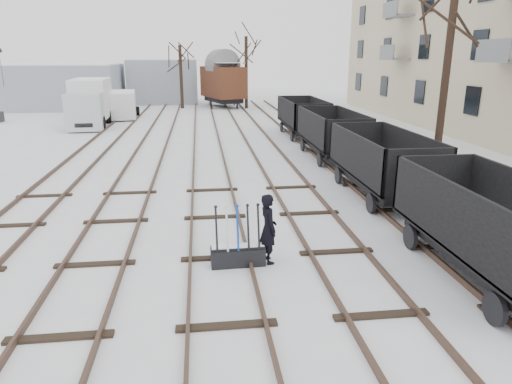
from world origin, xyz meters
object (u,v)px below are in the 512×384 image
worker (268,229)px  lorry (90,102)px  box_van_wagon (223,81)px  ground_frame (238,254)px  freight_wagon_a (491,242)px  panel_van (122,104)px

worker → lorry: 25.63m
worker → lorry: (-9.24, 23.89, 0.81)m
box_van_wagon → ground_frame: bearing=-112.1°
freight_wagon_a → lorry: lorry is taller
lorry → panel_van: size_ratio=1.46×
freight_wagon_a → lorry: (-14.06, 25.33, 0.81)m
lorry → box_van_wagon: bearing=44.4°
box_van_wagon → lorry: bearing=-151.3°
box_van_wagon → worker: bearing=-110.9°
box_van_wagon → lorry: 15.12m
worker → box_van_wagon: box_van_wagon is taller
lorry → panel_van: bearing=64.4°
lorry → worker: bearing=-72.7°
worker → lorry: size_ratio=0.24×
worker → box_van_wagon: size_ratio=0.28×
ground_frame → worker: 0.96m
lorry → freight_wagon_a: bearing=-64.8°
ground_frame → box_van_wagon: 35.37m
lorry → panel_van: 4.27m
freight_wagon_a → lorry: size_ratio=0.76×
ground_frame → freight_wagon_a: 5.76m
ground_frame → panel_van: bearing=102.0°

